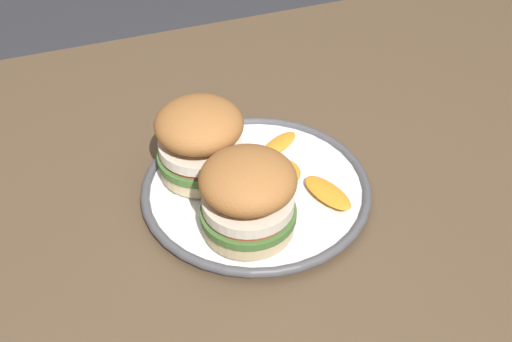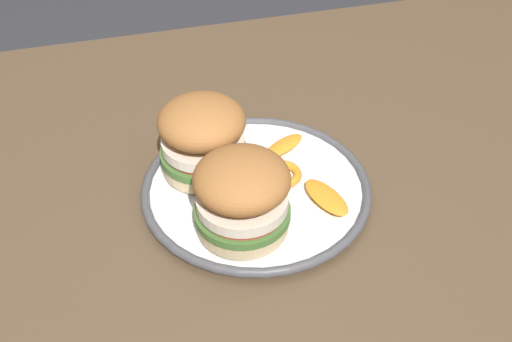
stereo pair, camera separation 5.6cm
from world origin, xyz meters
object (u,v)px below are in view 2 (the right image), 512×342
at_px(sandwich_half_left, 242,195).
at_px(sandwich_half_right, 203,136).
at_px(dinner_plate, 256,189).
at_px(dining_table, 240,252).

bearing_deg(sandwich_half_left, sandwich_half_right, -79.29).
relative_size(dinner_plate, sandwich_half_left, 2.27).
height_order(dining_table, dinner_plate, dinner_plate).
distance_m(sandwich_half_left, sandwich_half_right, 0.12).
xyz_separation_m(dinner_plate, sandwich_half_left, (0.03, 0.07, 0.06)).
bearing_deg(dinner_plate, dining_table, 16.86).
bearing_deg(sandwich_half_right, dinner_plate, 138.47).
distance_m(dining_table, sandwich_half_right, 0.18).
xyz_separation_m(sandwich_half_left, sandwich_half_right, (0.02, -0.12, 0.00)).
relative_size(dining_table, sandwich_half_right, 10.14).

